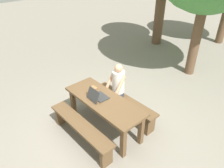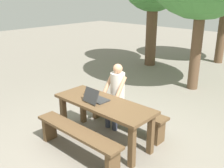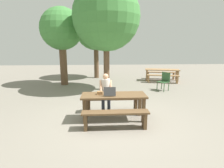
# 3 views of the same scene
# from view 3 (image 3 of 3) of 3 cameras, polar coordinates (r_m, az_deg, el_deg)

# --- Properties ---
(ground_plane) EXTENTS (30.00, 30.00, 0.00)m
(ground_plane) POSITION_cam_3_polar(r_m,az_deg,el_deg) (5.22, 0.55, -11.34)
(ground_plane) COLOR gray
(picnic_table_front) EXTENTS (1.82, 0.68, 0.75)m
(picnic_table_front) POSITION_cam_3_polar(r_m,az_deg,el_deg) (5.00, 0.56, -4.80)
(picnic_table_front) COLOR brown
(picnic_table_front) RESTS_ON ground
(bench_near) EXTENTS (1.71, 0.30, 0.47)m
(bench_near) POSITION_cam_3_polar(r_m,az_deg,el_deg) (4.53, 1.11, -10.32)
(bench_near) COLOR brown
(bench_near) RESTS_ON ground
(bench_far) EXTENTS (1.71, 0.30, 0.47)m
(bench_far) POSITION_cam_3_polar(r_m,az_deg,el_deg) (5.66, 0.12, -5.64)
(bench_far) COLOR brown
(bench_far) RESTS_ON ground
(laptop) EXTENTS (0.34, 0.36, 0.25)m
(laptop) POSITION_cam_3_polar(r_m,az_deg,el_deg) (4.88, -0.73, -2.99)
(laptop) COLOR #2D2D2D
(laptop) RESTS_ON picnic_table_front
(small_pouch) EXTENTS (0.15, 0.11, 0.09)m
(small_pouch) POSITION_cam_3_polar(r_m,az_deg,el_deg) (4.99, -3.98, -2.88)
(small_pouch) COLOR olive
(small_pouch) RESTS_ON picnic_table_front
(person_seated) EXTENTS (0.38, 0.39, 1.25)m
(person_seated) POSITION_cam_3_polar(r_m,az_deg,el_deg) (5.50, -2.04, -2.09)
(person_seated) COLOR #333847
(person_seated) RESTS_ON ground
(plastic_chair) EXTENTS (0.62, 0.62, 0.86)m
(plastic_chair) POSITION_cam_3_polar(r_m,az_deg,el_deg) (8.71, 16.58, 1.00)
(plastic_chair) COLOR #335933
(plastic_chair) RESTS_ON ground
(picnic_table_mid) EXTENTS (2.09, 1.15, 0.71)m
(picnic_table_mid) POSITION_cam_3_polar(r_m,az_deg,el_deg) (11.05, 15.92, 4.08)
(picnic_table_mid) COLOR #9E754C
(picnic_table_mid) RESTS_ON ground
(bench_mid_south) EXTENTS (1.81, 0.71, 0.46)m
(bench_mid_south) POSITION_cam_3_polar(r_m,az_deg,el_deg) (10.47, 16.17, 2.20)
(bench_mid_south) COLOR #9E754C
(bench_mid_south) RESTS_ON ground
(bench_mid_north) EXTENTS (1.81, 0.71, 0.46)m
(bench_mid_north) POSITION_cam_3_polar(r_m,az_deg,el_deg) (11.71, 15.55, 3.27)
(bench_mid_north) COLOR #9E754C
(bench_mid_north) RESTS_ON ground
(tree_left) EXTENTS (3.06, 3.06, 4.89)m
(tree_left) POSITION_cam_3_polar(r_m,az_deg,el_deg) (8.45, -1.89, 20.84)
(tree_left) COLOR brown
(tree_left) RESTS_ON ground
(tree_right) EXTENTS (2.63, 2.63, 4.44)m
(tree_right) POSITION_cam_3_polar(r_m,az_deg,el_deg) (11.70, -5.30, 17.21)
(tree_right) COLOR brown
(tree_right) RESTS_ON ground
(tree_rear) EXTENTS (2.19, 2.19, 4.05)m
(tree_rear) POSITION_cam_3_polar(r_m,az_deg,el_deg) (9.89, -16.09, 16.55)
(tree_rear) COLOR brown
(tree_rear) RESTS_ON ground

